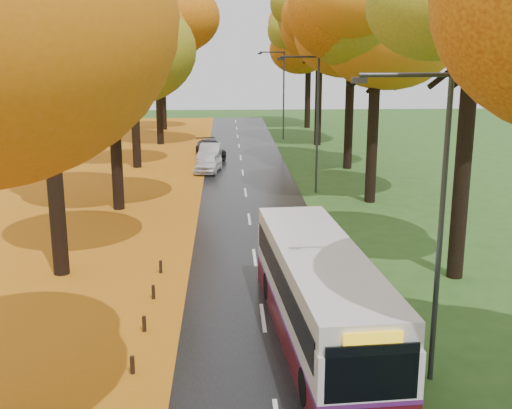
{
  "coord_description": "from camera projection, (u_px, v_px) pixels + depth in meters",
  "views": [
    {
      "loc": [
        -1.13,
        -7.11,
        8.6
      ],
      "look_at": [
        0.0,
        16.8,
        2.6
      ],
      "focal_mm": 45.0,
      "sensor_mm": 36.0,
      "label": 1
    }
  ],
  "objects": [
    {
      "name": "leaf_drift",
      "position": [
        190.0,
        215.0,
        33.11
      ],
      "size": [
        0.9,
        90.0,
        0.01
      ],
      "primitive_type": "cube",
      "color": "#C37114",
      "rests_on": "road"
    },
    {
      "name": "centre_line",
      "position": [
        249.0,
        214.0,
        33.25
      ],
      "size": [
        0.12,
        90.0,
        0.01
      ],
      "primitive_type": "cube",
      "color": "silver",
      "rests_on": "road"
    },
    {
      "name": "trees_left",
      "position": [
        106.0,
        25.0,
        32.61
      ],
      "size": [
        9.2,
        74.0,
        13.88
      ],
      "color": "black",
      "rests_on": "ground"
    },
    {
      "name": "car_silver",
      "position": [
        210.0,
        153.0,
        47.39
      ],
      "size": [
        1.93,
        4.41,
        1.41
      ],
      "primitive_type": "imported",
      "rotation": [
        0.0,
        0.0,
        -0.1
      ],
      "color": "#AFB2B7",
      "rests_on": "road"
    },
    {
      "name": "bus",
      "position": [
        320.0,
        293.0,
        18.87
      ],
      "size": [
        3.15,
        10.62,
        2.76
      ],
      "rotation": [
        0.0,
        0.0,
        0.07
      ],
      "color": "#470B14",
      "rests_on": "road"
    },
    {
      "name": "streetlamp_mid",
      "position": [
        313.0,
        113.0,
        37.14
      ],
      "size": [
        2.45,
        0.18,
        8.0
      ],
      "color": "#333538",
      "rests_on": "ground"
    },
    {
      "name": "streetlamp_near",
      "position": [
        432.0,
        206.0,
        15.82
      ],
      "size": [
        2.45,
        0.18,
        8.0
      ],
      "color": "#333538",
      "rests_on": "ground"
    },
    {
      "name": "car_white",
      "position": [
        208.0,
        163.0,
        44.12
      ],
      "size": [
        2.08,
        3.93,
        1.27
      ],
      "primitive_type": "imported",
      "rotation": [
        0.0,
        0.0,
        -0.16
      ],
      "color": "white",
      "rests_on": "road"
    },
    {
      "name": "road",
      "position": [
        249.0,
        214.0,
        33.25
      ],
      "size": [
        6.5,
        90.0,
        0.04
      ],
      "primitive_type": "cube",
      "color": "black",
      "rests_on": "ground"
    },
    {
      "name": "car_dark",
      "position": [
        210.0,
        149.0,
        49.95
      ],
      "size": [
        2.7,
        4.73,
        1.29
      ],
      "primitive_type": "imported",
      "rotation": [
        0.0,
        0.0,
        0.21
      ],
      "color": "black",
      "rests_on": "road"
    },
    {
      "name": "streetlamp_far",
      "position": [
        281.0,
        88.0,
        58.45
      ],
      "size": [
        2.45,
        0.18,
        8.0
      ],
      "color": "#333538",
      "rests_on": "ground"
    },
    {
      "name": "trees_right",
      "position": [
        386.0,
        22.0,
        33.09
      ],
      "size": [
        9.3,
        74.2,
        13.96
      ],
      "color": "black",
      "rests_on": "ground"
    },
    {
      "name": "leaf_verge",
      "position": [
        73.0,
        217.0,
        32.84
      ],
      "size": [
        12.0,
        90.0,
        0.02
      ],
      "primitive_type": "cube",
      "color": "#97520D",
      "rests_on": "ground"
    }
  ]
}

